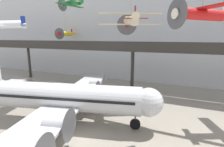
% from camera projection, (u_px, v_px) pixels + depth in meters
% --- Properties ---
extents(ground_plane, '(260.00, 260.00, 0.00)m').
position_uv_depth(ground_plane, '(78.00, 138.00, 19.74)').
color(ground_plane, gray).
extents(hangar_back_wall, '(140.00, 3.00, 26.96)m').
position_uv_depth(hangar_back_wall, '(143.00, 28.00, 43.48)').
color(hangar_back_wall, silver).
rests_on(hangar_back_wall, ground).
extents(mezzanine_walkway, '(110.00, 3.20, 10.37)m').
position_uv_depth(mezzanine_walkway, '(131.00, 50.00, 35.84)').
color(mezzanine_walkway, '#2D2B28').
rests_on(mezzanine_walkway, ground).
extents(airliner_silver_main, '(26.24, 30.34, 10.39)m').
position_uv_depth(airliner_silver_main, '(60.00, 97.00, 22.68)').
color(airliner_silver_main, silver).
rests_on(airliner_silver_main, ground).
extents(suspended_plane_cream_biplane, '(9.01, 7.98, 10.31)m').
position_uv_depth(suspended_plane_cream_biplane, '(130.00, 20.00, 25.70)').
color(suspended_plane_cream_biplane, beige).
extents(suspended_plane_green_biplane, '(5.78, 7.04, 5.48)m').
position_uv_depth(suspended_plane_green_biplane, '(71.00, 3.00, 35.12)').
color(suspended_plane_green_biplane, '#1E6B33').
extents(suspended_plane_white_twin, '(7.45, 7.35, 10.10)m').
position_uv_depth(suspended_plane_white_twin, '(1.00, 25.00, 27.28)').
color(suspended_plane_white_twin, silver).
extents(suspended_plane_red_highwing, '(5.99, 6.08, 9.98)m').
position_uv_depth(suspended_plane_red_highwing, '(202.00, 14.00, 15.28)').
color(suspended_plane_red_highwing, red).
extents(suspended_plane_yellow_lowwing, '(7.95, 6.47, 11.19)m').
position_uv_depth(suspended_plane_yellow_lowwing, '(66.00, 34.00, 46.05)').
color(suspended_plane_yellow_lowwing, yellow).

